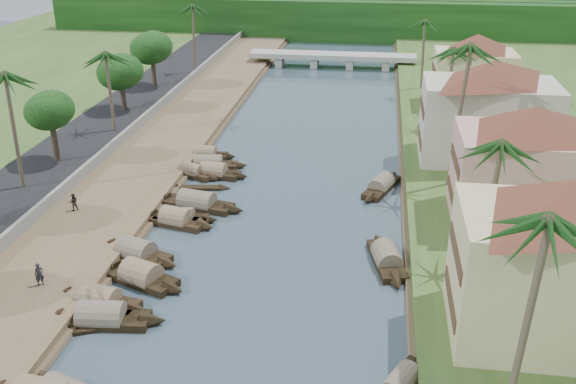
# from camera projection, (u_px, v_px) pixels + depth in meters

# --- Properties ---
(ground) EXTENTS (220.00, 220.00, 0.00)m
(ground) POSITION_uv_depth(u_px,v_px,m) (250.00, 306.00, 43.92)
(ground) COLOR #3A4C57
(ground) RESTS_ON ground
(left_bank) EXTENTS (10.00, 180.00, 0.80)m
(left_bank) POSITION_uv_depth(u_px,v_px,m) (131.00, 177.00, 63.90)
(left_bank) COLOR brown
(left_bank) RESTS_ON ground
(right_bank) EXTENTS (16.00, 180.00, 1.20)m
(right_bank) POSITION_uv_depth(u_px,v_px,m) (493.00, 195.00, 59.32)
(right_bank) COLOR #355321
(right_bank) RESTS_ON ground
(road) EXTENTS (8.00, 180.00, 1.40)m
(road) POSITION_uv_depth(u_px,v_px,m) (51.00, 170.00, 64.87)
(road) COLOR black
(road) RESTS_ON ground
(retaining_wall) EXTENTS (0.40, 180.00, 1.10)m
(retaining_wall) POSITION_uv_depth(u_px,v_px,m) (90.00, 166.00, 64.05)
(retaining_wall) COLOR gray
(retaining_wall) RESTS_ON left_bank
(treeline) EXTENTS (120.00, 14.00, 8.00)m
(treeline) POSITION_uv_depth(u_px,v_px,m) (343.00, 18.00, 132.71)
(treeline) COLOR black
(treeline) RESTS_ON ground
(bridge) EXTENTS (28.00, 4.00, 2.40)m
(bridge) POSITION_uv_depth(u_px,v_px,m) (332.00, 57.00, 108.32)
(bridge) COLOR #A7A79C
(bridge) RESTS_ON ground
(building_near) EXTENTS (14.85, 14.85, 10.20)m
(building_near) POSITION_uv_depth(u_px,v_px,m) (562.00, 259.00, 37.08)
(building_near) COLOR beige
(building_near) RESTS_ON right_bank
(building_mid) EXTENTS (14.11, 14.11, 9.70)m
(building_mid) POSITION_uv_depth(u_px,v_px,m) (526.00, 164.00, 51.52)
(building_mid) COLOR #DDA89C
(building_mid) RESTS_ON right_bank
(building_far) EXTENTS (15.59, 15.59, 10.20)m
(building_far) POSITION_uv_depth(u_px,v_px,m) (489.00, 110.00, 64.20)
(building_far) COLOR beige
(building_far) RESTS_ON right_bank
(building_distant) EXTENTS (12.62, 12.62, 9.20)m
(building_distant) POSITION_uv_depth(u_px,v_px,m) (474.00, 70.00, 82.36)
(building_distant) COLOR beige
(building_distant) RESTS_ON right_bank
(sampan_3) EXTENTS (8.87, 2.63, 2.33)m
(sampan_3) POSITION_uv_depth(u_px,v_px,m) (102.00, 318.00, 41.94)
(sampan_3) COLOR black
(sampan_3) RESTS_ON ground
(sampan_4) EXTENTS (8.21, 3.23, 2.27)m
(sampan_4) POSITION_uv_depth(u_px,v_px,m) (99.00, 301.00, 43.74)
(sampan_4) COLOR black
(sampan_4) RESTS_ON ground
(sampan_5) EXTENTS (7.97, 4.69, 2.47)m
(sampan_5) POSITION_uv_depth(u_px,v_px,m) (141.00, 277.00, 46.59)
(sampan_5) COLOR black
(sampan_5) RESTS_ON ground
(sampan_6) EXTENTS (8.21, 4.58, 2.39)m
(sampan_6) POSITION_uv_depth(u_px,v_px,m) (136.00, 253.00, 49.79)
(sampan_6) COLOR black
(sampan_6) RESTS_ON ground
(sampan_7) EXTENTS (6.64, 1.76, 1.81)m
(sampan_7) POSITION_uv_depth(u_px,v_px,m) (181.00, 218.00, 55.50)
(sampan_7) COLOR black
(sampan_7) RESTS_ON ground
(sampan_8) EXTENTS (7.57, 3.47, 2.28)m
(sampan_8) POSITION_uv_depth(u_px,v_px,m) (176.00, 220.00, 55.06)
(sampan_8) COLOR black
(sampan_8) RESTS_ON ground
(sampan_9) EXTENTS (9.62, 3.65, 2.36)m
(sampan_9) POSITION_uv_depth(u_px,v_px,m) (197.00, 203.00, 58.17)
(sampan_9) COLOR black
(sampan_9) RESTS_ON ground
(sampan_10) EXTENTS (6.82, 3.73, 1.91)m
(sampan_10) POSITION_uv_depth(u_px,v_px,m) (192.00, 172.00, 64.94)
(sampan_10) COLOR black
(sampan_10) RESTS_ON ground
(sampan_11) EXTENTS (7.53, 2.39, 2.14)m
(sampan_11) POSITION_uv_depth(u_px,v_px,m) (214.00, 173.00, 64.85)
(sampan_11) COLOR black
(sampan_11) RESTS_ON ground
(sampan_12) EXTENTS (8.51, 2.45, 2.02)m
(sampan_12) POSITION_uv_depth(u_px,v_px,m) (208.00, 164.00, 66.98)
(sampan_12) COLOR black
(sampan_12) RESTS_ON ground
(sampan_13) EXTENTS (6.94, 1.69, 1.94)m
(sampan_13) POSITION_uv_depth(u_px,v_px,m) (205.00, 154.00, 69.63)
(sampan_13) COLOR black
(sampan_13) RESTS_ON ground
(sampan_15) EXTENTS (3.57, 8.57, 2.25)m
(sampan_15) POSITION_uv_depth(u_px,v_px,m) (387.00, 259.00, 48.96)
(sampan_15) COLOR black
(sampan_15) RESTS_ON ground
(sampan_16) EXTENTS (4.44, 8.48, 2.08)m
(sampan_16) POSITION_uv_depth(u_px,v_px,m) (381.00, 186.00, 61.78)
(sampan_16) COLOR black
(sampan_16) RESTS_ON ground
(canoe_1) EXTENTS (4.92, 2.71, 0.81)m
(canoe_1) POSITION_uv_depth(u_px,v_px,m) (102.00, 328.00, 41.52)
(canoe_1) COLOR black
(canoe_1) RESTS_ON ground
(canoe_2) EXTENTS (6.37, 1.73, 0.92)m
(canoe_2) POSITION_uv_depth(u_px,v_px,m) (199.00, 188.00, 62.07)
(canoe_2) COLOR black
(canoe_2) RESTS_ON ground
(palm_0) EXTENTS (3.20, 3.20, 13.39)m
(palm_0) POSITION_uv_depth(u_px,v_px,m) (541.00, 225.00, 27.10)
(palm_0) COLOR brown
(palm_0) RESTS_ON ground
(palm_1) EXTENTS (3.20, 3.20, 10.91)m
(palm_1) POSITION_uv_depth(u_px,v_px,m) (497.00, 146.00, 42.94)
(palm_1) COLOR brown
(palm_1) RESTS_ON ground
(palm_2) EXTENTS (3.20, 3.20, 14.45)m
(palm_2) POSITION_uv_depth(u_px,v_px,m) (464.00, 50.00, 55.08)
(palm_2) COLOR brown
(palm_2) RESTS_ON ground
(palm_3) EXTENTS (3.20, 3.20, 10.72)m
(palm_3) POSITION_uv_depth(u_px,v_px,m) (453.00, 51.00, 71.94)
(palm_3) COLOR brown
(palm_3) RESTS_ON ground
(palm_5) EXTENTS (3.20, 3.20, 12.04)m
(palm_5) POSITION_uv_depth(u_px,v_px,m) (4.00, 77.00, 54.97)
(palm_5) COLOR brown
(palm_5) RESTS_ON ground
(palm_6) EXTENTS (3.20, 3.20, 10.38)m
(palm_6) POSITION_uv_depth(u_px,v_px,m) (106.00, 56.00, 70.57)
(palm_6) COLOR brown
(palm_6) RESTS_ON ground
(palm_7) EXTENTS (3.20, 3.20, 10.95)m
(palm_7) POSITION_uv_depth(u_px,v_px,m) (426.00, 23.00, 88.40)
(palm_7) COLOR brown
(palm_7) RESTS_ON ground
(palm_8) EXTENTS (3.20, 3.20, 11.60)m
(palm_8) POSITION_uv_depth(u_px,v_px,m) (191.00, 7.00, 96.03)
(palm_8) COLOR brown
(palm_8) RESTS_ON ground
(tree_3) EXTENTS (4.50, 4.50, 7.16)m
(tree_3) POSITION_uv_depth(u_px,v_px,m) (50.00, 111.00, 63.10)
(tree_3) COLOR #4E3B2C
(tree_3) RESTS_ON ground
(tree_4) EXTENTS (5.23, 5.23, 6.95)m
(tree_4) POSITION_uv_depth(u_px,v_px,m) (121.00, 73.00, 79.85)
(tree_4) COLOR #4E3B2C
(tree_4) RESTS_ON ground
(tree_5) EXTENTS (5.37, 5.37, 7.67)m
(tree_5) POSITION_uv_depth(u_px,v_px,m) (152.00, 48.00, 90.26)
(tree_5) COLOR #4E3B2C
(tree_5) RESTS_ON ground
(tree_6) EXTENTS (3.97, 3.97, 6.79)m
(tree_6) POSITION_uv_depth(u_px,v_px,m) (539.00, 112.00, 64.06)
(tree_6) COLOR #4E3B2C
(tree_6) RESTS_ON ground
(person_near) EXTENTS (0.74, 0.72, 1.71)m
(person_near) POSITION_uv_depth(u_px,v_px,m) (39.00, 274.00, 44.55)
(person_near) COLOR #212228
(person_near) RESTS_ON left_bank
(person_far) EXTENTS (0.96, 0.90, 1.58)m
(person_far) POSITION_uv_depth(u_px,v_px,m) (73.00, 202.00, 55.62)
(person_far) COLOR #2B251E
(person_far) RESTS_ON left_bank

